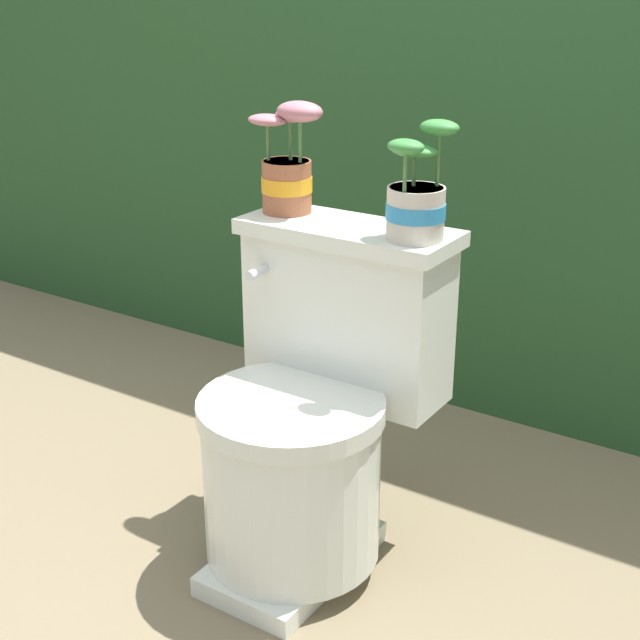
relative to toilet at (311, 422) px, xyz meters
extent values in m
plane|color=#75664C|center=(-0.08, -0.10, -0.30)|extent=(12.00, 12.00, 0.00)
cube|color=#234723|center=(-0.08, 1.15, 0.43)|extent=(3.86, 0.77, 1.46)
cube|color=silver|center=(0.00, -0.07, -0.28)|extent=(0.23, 0.37, 0.04)
cylinder|color=silver|center=(0.00, -0.07, -0.11)|extent=(0.35, 0.35, 0.30)
cylinder|color=silver|center=(0.00, -0.07, 0.06)|extent=(0.36, 0.36, 0.04)
cube|color=silver|center=(0.00, 0.13, 0.18)|extent=(0.41, 0.16, 0.32)
cube|color=silver|center=(0.00, 0.13, 0.36)|extent=(0.43, 0.18, 0.03)
cylinder|color=silver|center=(-0.14, 0.03, 0.28)|extent=(0.02, 0.05, 0.02)
cylinder|color=#9E5638|center=(-0.16, 0.15, 0.43)|extent=(0.10, 0.10, 0.11)
cylinder|color=orange|center=(-0.16, 0.15, 0.43)|extent=(0.10, 0.10, 0.03)
cylinder|color=#332319|center=(-0.16, 0.15, 0.47)|extent=(0.09, 0.09, 0.01)
cylinder|color=#4C753D|center=(-0.15, 0.16, 0.52)|extent=(0.01, 0.01, 0.08)
ellipsoid|color=#B26B75|center=(-0.15, 0.16, 0.57)|extent=(0.06, 0.05, 0.03)
cylinder|color=#4C753D|center=(-0.12, 0.15, 0.52)|extent=(0.01, 0.01, 0.09)
ellipsoid|color=#B26B75|center=(-0.12, 0.15, 0.58)|extent=(0.10, 0.07, 0.04)
cylinder|color=#4C753D|center=(-0.19, 0.13, 0.51)|extent=(0.01, 0.01, 0.07)
ellipsoid|color=#B26B75|center=(-0.19, 0.13, 0.56)|extent=(0.09, 0.06, 0.02)
cylinder|color=beige|center=(0.15, 0.11, 0.42)|extent=(0.11, 0.11, 0.10)
cylinder|color=#2D84BC|center=(0.15, 0.11, 0.43)|extent=(0.11, 0.11, 0.03)
cylinder|color=#332319|center=(0.15, 0.11, 0.46)|extent=(0.10, 0.10, 0.01)
cylinder|color=#4C753D|center=(0.18, 0.14, 0.52)|extent=(0.01, 0.01, 0.10)
ellipsoid|color=#387F38|center=(0.18, 0.14, 0.58)|extent=(0.07, 0.05, 0.03)
cylinder|color=#4C753D|center=(0.14, 0.12, 0.50)|extent=(0.01, 0.01, 0.06)
ellipsoid|color=#387F38|center=(0.14, 0.12, 0.53)|extent=(0.09, 0.06, 0.02)
cylinder|color=#4C753D|center=(0.15, 0.07, 0.51)|extent=(0.01, 0.01, 0.07)
ellipsoid|color=#387F38|center=(0.15, 0.07, 0.55)|extent=(0.07, 0.05, 0.03)
camera|label=1|loc=(0.87, -1.30, 0.84)|focal=50.00mm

